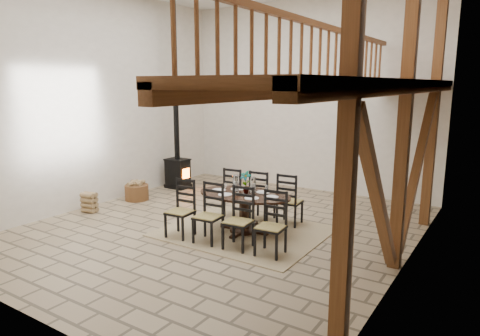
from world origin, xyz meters
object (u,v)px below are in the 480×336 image
Objects in this scene: log_basket at (137,192)px; log_stack at (89,202)px; dining_table at (242,214)px; wood_stove at (177,147)px.

log_basket is 1.33m from log_stack.
log_basket is at bearing 165.28° from dining_table.
wood_stove reaches higher than log_basket.
log_basket is (-0.01, -1.53, -0.93)m from wood_stove.
dining_table is 4.17m from wood_stove.
dining_table is 3.69m from log_stack.
log_basket is 1.27× the size of log_stack.
dining_table is 3.57m from log_basket.
dining_table is 5.12× the size of log_stack.
dining_table is at bearing 11.20° from log_stack.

